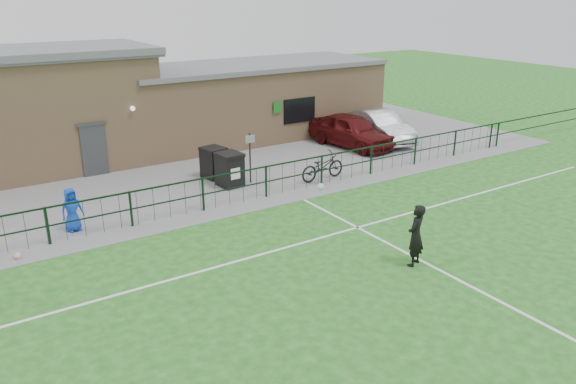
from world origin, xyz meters
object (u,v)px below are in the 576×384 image
car_maroon (351,130)px  spectator_child (72,210)px  wheelie_bin_right (230,171)px  ball_ground (17,256)px  wheelie_bin_left (214,164)px  sign_post (250,158)px  bicycle_e (322,166)px  car_silver (381,126)px

car_maroon → spectator_child: (-13.73, -3.19, -0.09)m
wheelie_bin_right → ball_ground: bearing=-168.3°
wheelie_bin_left → spectator_child: (-6.04, -2.43, 0.12)m
sign_post → bicycle_e: sign_post is taller
car_silver → wheelie_bin_right: bearing=-156.0°
car_silver → wheelie_bin_left: bearing=-163.5°
wheelie_bin_left → car_silver: (9.59, 0.80, 0.17)m
wheelie_bin_right → spectator_child: size_ratio=0.87×
ball_ground → wheelie_bin_right: bearing=16.3°
sign_post → bicycle_e: (2.58, -1.24, -0.46)m
wheelie_bin_left → ball_ground: 8.66m
car_silver → bicycle_e: size_ratio=2.22×
sign_post → car_maroon: 7.09m
car_silver → spectator_child: car_silver is taller
wheelie_bin_right → sign_post: size_ratio=0.61×
spectator_child → ball_ground: size_ratio=6.97×
ball_ground → sign_post: bearing=14.3°
wheelie_bin_right → car_maroon: 7.89m
spectator_child → car_silver: bearing=1.5°
wheelie_bin_left → car_silver: car_silver is taller
car_maroon → car_silver: size_ratio=1.02×
car_maroon → ball_ground: bearing=-171.2°
car_silver → ball_ground: size_ratio=22.59×
ball_ground → wheelie_bin_left: bearing=24.5°
wheelie_bin_left → car_maroon: size_ratio=0.25×
car_silver → spectator_child: bearing=-156.6°
wheelie_bin_left → sign_post: size_ratio=0.58×
wheelie_bin_left → car_maroon: bearing=-5.8°
car_maroon → bicycle_e: size_ratio=2.25×
spectator_child → ball_ground: bearing=-157.7°
wheelie_bin_right → car_silver: size_ratio=0.27×
car_silver → ball_ground: 18.01m
sign_post → bicycle_e: 2.90m
bicycle_e → spectator_child: 9.56m
wheelie_bin_left → ball_ground: size_ratio=5.78×
wheelie_bin_right → car_silver: bearing=7.6°
wheelie_bin_left → sign_post: sign_post is taller
wheelie_bin_left → car_silver: 9.63m
sign_post → ball_ground: bearing=-165.7°
bicycle_e → spectator_child: size_ratio=1.46×
sign_post → spectator_child: sign_post is taller
ball_ground → car_maroon: bearing=15.6°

